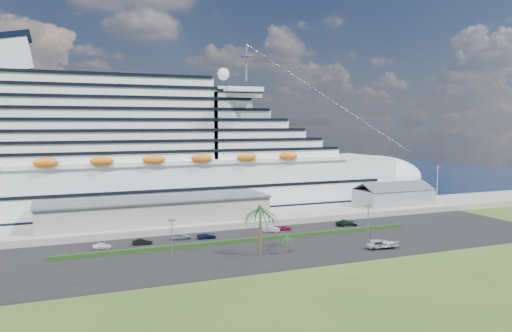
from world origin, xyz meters
name	(u,v)px	position (x,y,z in m)	size (l,w,h in m)	color
ground	(311,256)	(0.00, 0.00, 0.00)	(420.00, 420.00, 0.00)	#304A18
asphalt_lot	(288,244)	(0.00, 11.00, 0.06)	(140.00, 38.00, 0.12)	black
wharf	(244,218)	(0.00, 40.00, 0.90)	(240.00, 20.00, 1.80)	gray
water	(174,185)	(0.00, 130.00, 0.01)	(420.00, 160.00, 0.02)	black
cruise_ship	(152,160)	(-21.53, 64.00, 16.69)	(191.00, 38.00, 54.00)	silver
terminal_building	(157,210)	(-25.00, 40.00, 5.01)	(61.00, 15.00, 6.30)	gray
port_shed	(393,196)	(52.00, 40.00, 4.40)	(24.00, 12.31, 7.37)	gray
flagpole	(437,182)	(70.04, 40.00, 8.27)	(1.08, 0.16, 12.00)	silver
hedge	(248,240)	(-8.00, 16.00, 0.57)	(88.00, 1.10, 0.90)	black
lamp_post_left	(172,234)	(-28.00, 8.00, 5.34)	(1.60, 0.35, 8.27)	gray
lamp_post_right	(368,217)	(20.00, 8.00, 5.34)	(1.60, 0.35, 8.27)	gray
palm_tall	(260,213)	(-10.00, 4.00, 9.20)	(8.82, 8.82, 11.13)	#47301E
palm_short	(287,238)	(-4.50, 2.50, 3.67)	(3.53, 3.53, 4.56)	#47301E
parked_car_0	(102,246)	(-40.67, 22.18, 0.79)	(1.58, 3.94, 1.34)	white
parked_car_1	(142,242)	(-31.72, 22.62, 0.86)	(1.57, 4.51, 1.49)	black
parked_car_2	(181,237)	(-22.20, 24.42, 0.78)	(2.17, 4.71, 1.31)	gray
parked_car_3	(206,236)	(-16.28, 22.82, 0.79)	(1.89, 4.64, 1.35)	#11153E
parked_car_4	(285,228)	(5.37, 24.27, 0.73)	(1.45, 3.60, 1.23)	maroon
parked_car_5	(271,229)	(1.35, 23.89, 0.86)	(1.57, 4.51, 1.49)	silver
parked_car_6	(345,222)	(23.67, 23.88, 0.91)	(2.61, 5.67, 1.58)	black
parked_car_7	(349,223)	(24.10, 22.71, 0.80)	(1.90, 4.66, 1.35)	black
pickup_truck	(378,244)	(16.44, -1.16, 1.18)	(5.63, 2.49, 1.93)	black
boat_trailer	(388,243)	(18.61, -1.78, 1.34)	(6.47, 4.36, 1.84)	gray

